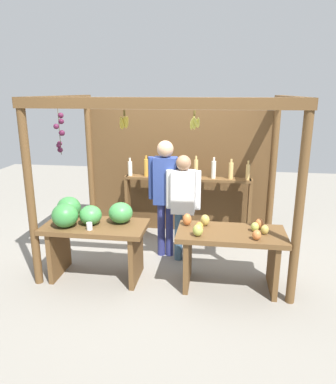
{
  "coord_description": "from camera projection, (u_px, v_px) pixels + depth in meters",
  "views": [
    {
      "loc": [
        0.66,
        -4.79,
        2.33
      ],
      "look_at": [
        0.0,
        -0.2,
        1.02
      ],
      "focal_mm": 33.57,
      "sensor_mm": 36.0,
      "label": 1
    }
  ],
  "objects": [
    {
      "name": "ground_plane",
      "position": [
        170.0,
        255.0,
        5.29
      ],
      "size": [
        12.0,
        12.0,
        0.0
      ],
      "primitive_type": "plane",
      "color": "gray",
      "rests_on": "ground"
    },
    {
      "name": "fruit_counter_right",
      "position": [
        230.0,
        245.0,
        4.31
      ],
      "size": [
        1.28,
        0.64,
        0.87
      ],
      "color": "brown",
      "rests_on": "ground"
    },
    {
      "name": "bottle_shelf_unit",
      "position": [
        187.0,
        188.0,
        5.77
      ],
      "size": [
        2.04,
        0.22,
        1.35
      ],
      "color": "brown",
      "rests_on": "ground"
    },
    {
      "name": "vendor_woman",
      "position": [
        183.0,
        200.0,
        4.9
      ],
      "size": [
        0.48,
        0.2,
        1.51
      ],
      "rotation": [
        0.0,
        0.0,
        0.19
      ],
      "color": "#3C5D7A",
      "rests_on": "ground"
    },
    {
      "name": "vendor_man",
      "position": [
        165.0,
        188.0,
        5.02
      ],
      "size": [
        0.48,
        0.23,
        1.68
      ],
      "rotation": [
        0.0,
        0.0,
        0.16
      ],
      "color": "navy",
      "rests_on": "ground"
    },
    {
      "name": "fruit_counter_left",
      "position": [
        90.0,
        226.0,
        4.52
      ],
      "size": [
        1.28,
        0.64,
        1.02
      ],
      "color": "brown",
      "rests_on": "ground"
    },
    {
      "name": "market_stall",
      "position": [
        174.0,
        160.0,
        5.37
      ],
      "size": [
        3.17,
        2.13,
        2.27
      ],
      "color": "brown",
      "rests_on": "ground"
    }
  ]
}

